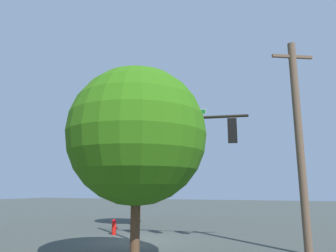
% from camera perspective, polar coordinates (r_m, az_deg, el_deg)
% --- Properties ---
extents(ground_plane, '(120.00, 120.00, 0.00)m').
position_cam_1_polar(ground_plane, '(16.03, -5.98, -20.22)').
color(ground_plane, '#3C433F').
extents(signal_pole_assembly, '(5.69, 1.57, 6.65)m').
position_cam_1_polar(signal_pole_assembly, '(15.51, 2.16, -3.23)').
color(signal_pole_assembly, black).
rests_on(signal_pole_assembly, ground_plane).
extents(utility_pole, '(1.66, 0.93, 8.66)m').
position_cam_1_polar(utility_pole, '(13.80, 22.89, -2.29)').
color(utility_pole, brown).
rests_on(utility_pole, ground_plane).
extents(fire_hydrant, '(0.33, 0.24, 0.83)m').
position_cam_1_polar(fire_hydrant, '(18.25, -9.85, -17.74)').
color(fire_hydrant, red).
rests_on(fire_hydrant, ground_plane).
extents(tree_near, '(3.54, 3.54, 6.07)m').
position_cam_1_polar(tree_near, '(22.40, -5.39, -6.77)').
color(tree_near, brown).
rests_on(tree_near, ground_plane).
extents(tree_far, '(4.84, 4.84, 6.72)m').
position_cam_1_polar(tree_far, '(10.95, -5.71, -1.71)').
color(tree_far, '#513824').
rests_on(tree_far, ground_plane).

